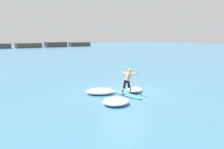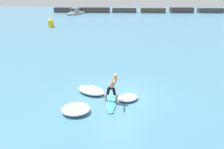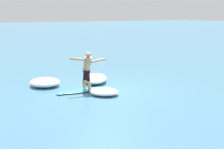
{
  "view_description": "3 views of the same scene",
  "coord_description": "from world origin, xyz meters",
  "px_view_note": "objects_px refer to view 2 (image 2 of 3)",
  "views": [
    {
      "loc": [
        -8.48,
        -10.57,
        3.47
      ],
      "look_at": [
        -0.5,
        0.63,
        1.09
      ],
      "focal_mm": 35.0,
      "sensor_mm": 36.0,
      "label": 1
    },
    {
      "loc": [
        0.08,
        -11.13,
        5.4
      ],
      "look_at": [
        -0.34,
        0.21,
        1.24
      ],
      "focal_mm": 35.0,
      "sensor_mm": 36.0,
      "label": 2
    },
    {
      "loc": [
        10.68,
        -6.01,
        3.08
      ],
      "look_at": [
        0.18,
        0.2,
        0.69
      ],
      "focal_mm": 50.0,
      "sensor_mm": 36.0,
      "label": 3
    }
  ],
  "objects_px": {
    "surfboard": "(111,102)",
    "surfer": "(113,85)",
    "channel_marker_buoy": "(51,23)",
    "fishing_boat_near_jetty": "(75,12)"
  },
  "relations": [
    {
      "from": "surfboard",
      "to": "surfer",
      "type": "height_order",
      "value": "surfer"
    },
    {
      "from": "channel_marker_buoy",
      "to": "fishing_boat_near_jetty",
      "type": "bearing_deg",
      "value": 91.85
    },
    {
      "from": "surfboard",
      "to": "surfer",
      "type": "bearing_deg",
      "value": 23.41
    },
    {
      "from": "surfer",
      "to": "fishing_boat_near_jetty",
      "type": "height_order",
      "value": "fishing_boat_near_jetty"
    },
    {
      "from": "fishing_boat_near_jetty",
      "to": "channel_marker_buoy",
      "type": "distance_m",
      "value": 26.5
    },
    {
      "from": "surfer",
      "to": "channel_marker_buoy",
      "type": "height_order",
      "value": "channel_marker_buoy"
    },
    {
      "from": "surfboard",
      "to": "channel_marker_buoy",
      "type": "xyz_separation_m",
      "value": [
        -11.77,
        28.29,
        0.69
      ]
    },
    {
      "from": "surfboard",
      "to": "channel_marker_buoy",
      "type": "distance_m",
      "value": 30.65
    },
    {
      "from": "surfboard",
      "to": "channel_marker_buoy",
      "type": "relative_size",
      "value": 1.47
    },
    {
      "from": "surfboard",
      "to": "fishing_boat_near_jetty",
      "type": "distance_m",
      "value": 56.21
    }
  ]
}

